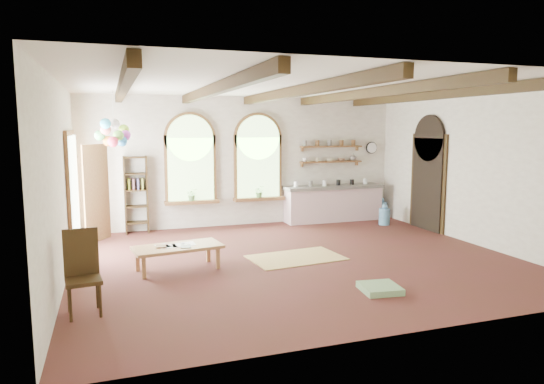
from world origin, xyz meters
name	(u,v)px	position (x,y,z in m)	size (l,w,h in m)	color
floor	(297,259)	(0.00, 0.00, 0.00)	(8.00, 8.00, 0.00)	#522421
ceiling_beams	(298,91)	(0.00, 0.00, 3.10)	(6.20, 6.80, 0.18)	#352410
window_left	(191,162)	(-1.40, 3.43, 1.63)	(1.30, 0.28, 2.20)	brown
window_right	(258,160)	(0.30, 3.43, 1.63)	(1.30, 0.28, 2.20)	brown
left_doorway	(73,195)	(-3.95, 1.80, 1.15)	(0.10, 1.90, 2.50)	brown
right_doorway	(427,184)	(3.95, 1.50, 1.10)	(0.10, 1.30, 2.40)	black
kitchen_counter	(333,203)	(2.30, 3.20, 0.48)	(2.68, 0.62, 0.94)	beige
wall_shelf_lower	(331,162)	(2.30, 3.38, 1.55)	(1.70, 0.24, 0.04)	brown
wall_shelf_upper	(331,147)	(2.30, 3.38, 1.95)	(1.70, 0.24, 0.04)	brown
wall_clock	(372,148)	(3.55, 3.45, 1.90)	(0.32, 0.32, 0.04)	black
bookshelf	(136,195)	(-2.70, 3.32, 0.90)	(0.53, 0.32, 1.80)	#352410
coffee_table	(178,249)	(-2.20, 0.03, 0.38)	(1.58, 0.90, 0.43)	#A7734C
side_chair	(84,290)	(-3.65, -1.60, 0.32)	(0.49, 0.49, 1.12)	#352410
floor_mat	(296,258)	(0.02, 0.07, 0.01)	(1.72, 1.06, 0.02)	#D1BC68
floor_cushion	(380,288)	(0.53, -2.08, 0.05)	(0.55, 0.55, 0.10)	#77A16F
water_jug_a	(381,209)	(3.75, 3.20, 0.24)	(0.29, 0.29, 0.55)	#5B95C3
water_jug_b	(384,216)	(3.30, 2.30, 0.23)	(0.28, 0.28, 0.54)	#5B95C3
balloon_cluster	(114,134)	(-3.15, 2.30, 2.33)	(0.73, 0.75, 1.14)	white
table_book	(156,247)	(-2.56, 0.05, 0.44)	(0.17, 0.24, 0.02)	olive
tablet	(186,246)	(-2.08, -0.08, 0.43)	(0.17, 0.25, 0.01)	black
potted_plant_left	(192,194)	(-1.40, 3.32, 0.85)	(0.27, 0.23, 0.30)	#598C4C
potted_plant_right	(259,191)	(0.30, 3.32, 0.85)	(0.27, 0.23, 0.30)	#598C4C
shelf_cup_a	(305,160)	(1.55, 3.38, 1.62)	(0.12, 0.10, 0.10)	white
shelf_cup_b	(317,160)	(1.90, 3.38, 1.62)	(0.10, 0.10, 0.09)	beige
shelf_bowl_a	(329,160)	(2.25, 3.38, 1.60)	(0.22, 0.22, 0.05)	beige
shelf_bowl_b	(341,160)	(2.60, 3.38, 1.60)	(0.20, 0.20, 0.06)	#8C664C
shelf_vase	(353,157)	(2.95, 3.38, 1.67)	(0.18, 0.18, 0.19)	slate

